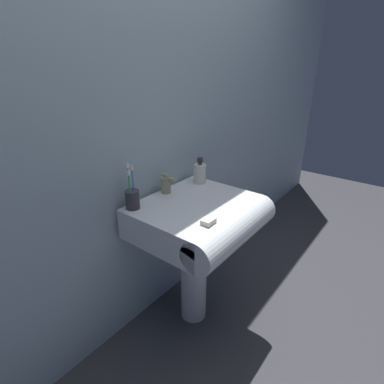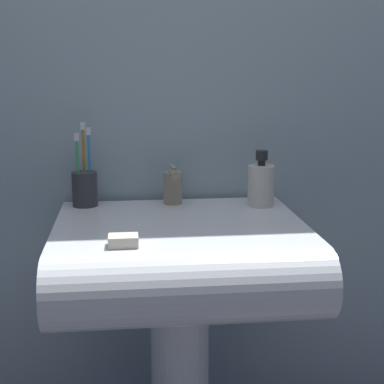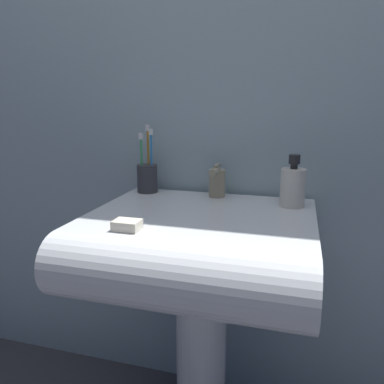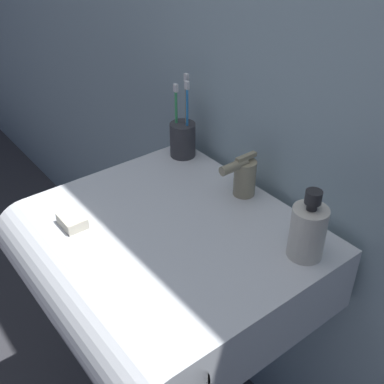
# 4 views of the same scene
# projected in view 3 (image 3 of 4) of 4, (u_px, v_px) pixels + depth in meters

# --- Properties ---
(wall_back) EXTENTS (5.00, 0.05, 2.40)m
(wall_back) POSITION_uv_depth(u_px,v_px,m) (225.00, 53.00, 1.18)
(wall_back) COLOR #9EB7C1
(wall_back) RESTS_ON ground
(sink_pedestal) EXTENTS (0.15, 0.15, 0.60)m
(sink_pedestal) POSITION_uv_depth(u_px,v_px,m) (201.00, 357.00, 1.13)
(sink_pedestal) COLOR white
(sink_pedestal) RESTS_ON ground
(sink_basin) EXTENTS (0.60, 0.55, 0.16)m
(sink_basin) POSITION_uv_depth(u_px,v_px,m) (196.00, 247.00, 0.99)
(sink_basin) COLOR white
(sink_basin) RESTS_ON sink_pedestal
(faucet) EXTENTS (0.05, 0.10, 0.10)m
(faucet) POSITION_uv_depth(u_px,v_px,m) (215.00, 181.00, 1.19)
(faucet) COLOR tan
(faucet) RESTS_ON sink_basin
(toothbrush_cup) EXTENTS (0.07, 0.07, 0.22)m
(toothbrush_cup) POSITION_uv_depth(u_px,v_px,m) (147.00, 177.00, 1.25)
(toothbrush_cup) COLOR #38383D
(toothbrush_cup) RESTS_ON sink_basin
(soap_bottle) EXTENTS (0.07, 0.07, 0.15)m
(soap_bottle) POSITION_uv_depth(u_px,v_px,m) (293.00, 186.00, 1.07)
(soap_bottle) COLOR silver
(soap_bottle) RESTS_ON sink_basin
(bar_soap) EXTENTS (0.06, 0.05, 0.02)m
(bar_soap) POSITION_uv_depth(u_px,v_px,m) (127.00, 225.00, 0.88)
(bar_soap) COLOR silver
(bar_soap) RESTS_ON sink_basin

